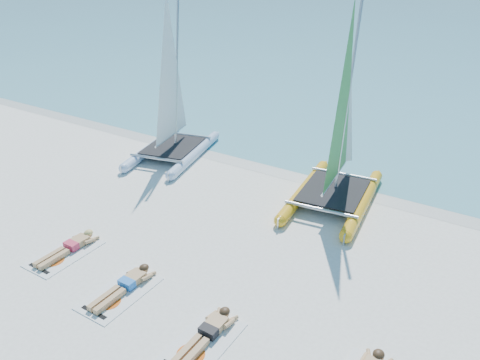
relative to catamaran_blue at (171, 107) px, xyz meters
The scene contains 10 objects.
ground 6.57m from the catamaran_blue, 45.67° to the right, with size 140.00×140.00×0.00m, color white.
wet_sand_strip 4.87m from the catamaran_blue, 12.64° to the left, with size 140.00×1.40×0.01m, color silver.
catamaran_blue is the anchor object (origin of this frame).
catamaran_yellow 6.44m from the catamaran_blue, ahead, with size 2.71×5.03×6.28m.
towel_a 7.03m from the catamaran_blue, 74.50° to the right, with size 1.00×1.85×0.02m, color silver.
sunbather_a 6.83m from the catamaran_blue, 74.05° to the right, with size 0.37×1.73×0.26m.
towel_b 8.23m from the catamaran_blue, 59.19° to the right, with size 1.00×1.85×0.02m, color silver.
sunbather_b 8.04m from the catamaran_blue, 58.47° to the right, with size 0.37×1.73×0.26m.
towel_c 9.84m from the catamaran_blue, 47.34° to the right, with size 1.00×1.85×0.02m, color silver.
sunbather_c 9.68m from the catamaran_blue, 46.56° to the right, with size 0.37×1.73×0.26m.
Camera 1 is at (6.42, -7.94, 6.91)m, focal length 35.00 mm.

